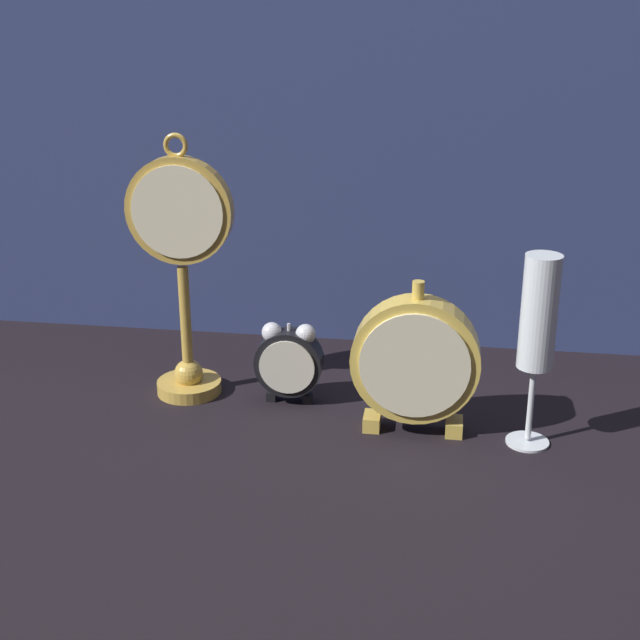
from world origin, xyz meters
TOP-DOWN VIEW (x-y plane):
  - ground_plane at (0.00, 0.00)m, footprint 4.00×4.00m
  - fabric_backdrop_drape at (0.00, 0.33)m, footprint 1.60×0.01m
  - pocket_watch_on_stand at (-0.18, 0.11)m, footprint 0.13×0.08m
  - alarm_clock_twin_bell at (-0.04, 0.10)m, footprint 0.09×0.03m
  - mantel_clock_silver at (0.12, 0.04)m, footprint 0.15×0.04m
  - champagne_flute at (0.25, 0.03)m, footprint 0.05×0.05m

SIDE VIEW (x-z plane):
  - ground_plane at x=0.00m, z-range 0.00..0.00m
  - alarm_clock_twin_bell at x=-0.04m, z-range 0.01..0.11m
  - mantel_clock_silver at x=0.12m, z-range 0.00..0.18m
  - champagne_flute at x=0.25m, z-range 0.03..0.26m
  - pocket_watch_on_stand at x=-0.18m, z-range 0.00..0.34m
  - fabric_backdrop_drape at x=0.00m, z-range 0.00..0.59m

